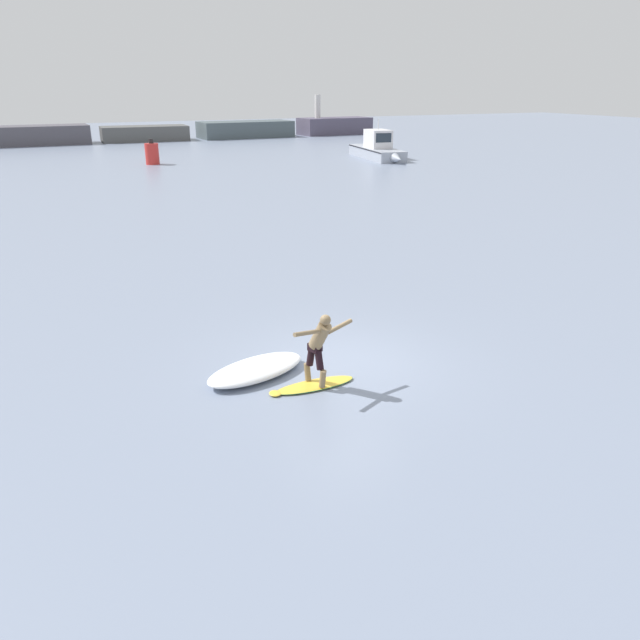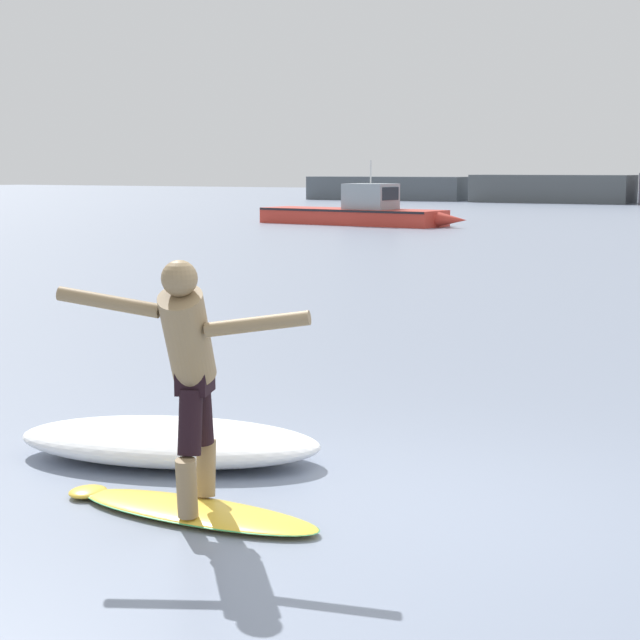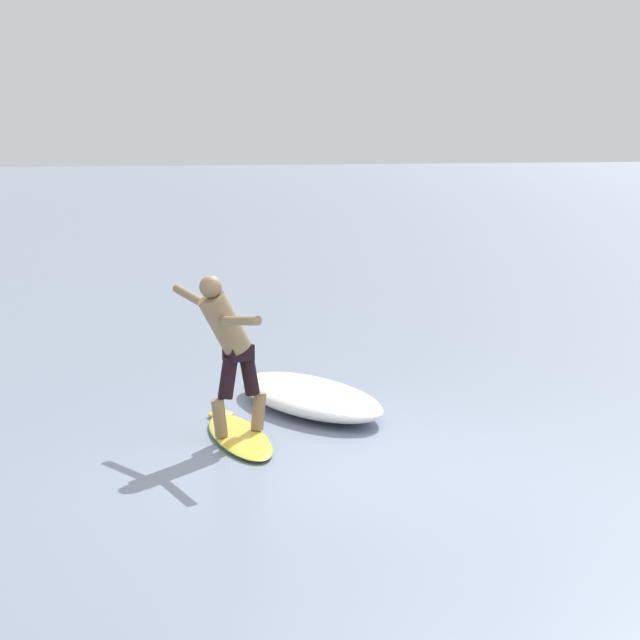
{
  "view_description": "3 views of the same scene",
  "coord_description": "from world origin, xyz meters",
  "views": [
    {
      "loc": [
        -5.93,
        -11.6,
        6.0
      ],
      "look_at": [
        -0.53,
        0.14,
        1.09
      ],
      "focal_mm": 35.0,
      "sensor_mm": 36.0,
      "label": 1
    },
    {
      "loc": [
        2.8,
        -6.31,
        2.25
      ],
      "look_at": [
        -0.82,
        0.39,
        1.16
      ],
      "focal_mm": 60.0,
      "sensor_mm": 36.0,
      "label": 2
    },
    {
      "loc": [
        9.16,
        -3.02,
        3.04
      ],
      "look_at": [
        -0.78,
        -0.05,
        1.24
      ],
      "focal_mm": 60.0,
      "sensor_mm": 36.0,
      "label": 3
    }
  ],
  "objects": [
    {
      "name": "surfer",
      "position": [
        -1.04,
        -0.93,
        1.04
      ],
      "size": [
        1.53,
        0.87,
        1.63
      ],
      "color": "#8A714D",
      "rests_on": "surfboard"
    },
    {
      "name": "wave_foam_at_tail",
      "position": [
        -2.05,
        0.2,
        0.15
      ],
      "size": [
        2.6,
        1.73,
        0.31
      ],
      "color": "white",
      "rests_on": "ground"
    },
    {
      "name": "surfboard",
      "position": [
        -1.11,
        -0.81,
        0.04
      ],
      "size": [
        1.93,
        0.55,
        0.21
      ],
      "color": "yellow",
      "rests_on": "ground"
    },
    {
      "name": "ground_plane",
      "position": [
        0.0,
        0.0,
        0.0
      ],
      "size": [
        200.0,
        200.0,
        0.0
      ],
      "primitive_type": "plane",
      "color": "gray"
    }
  ]
}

